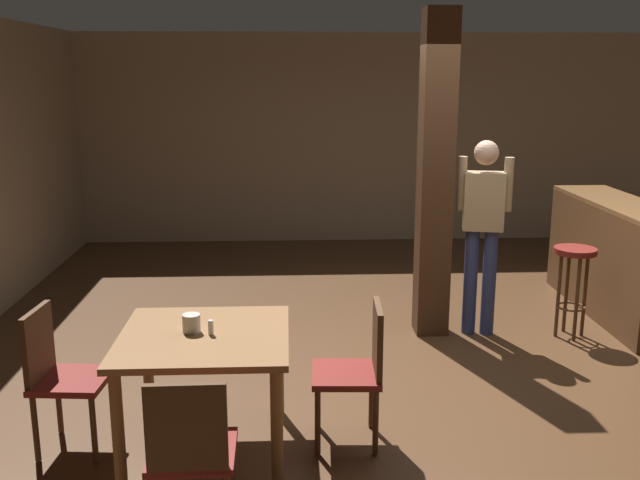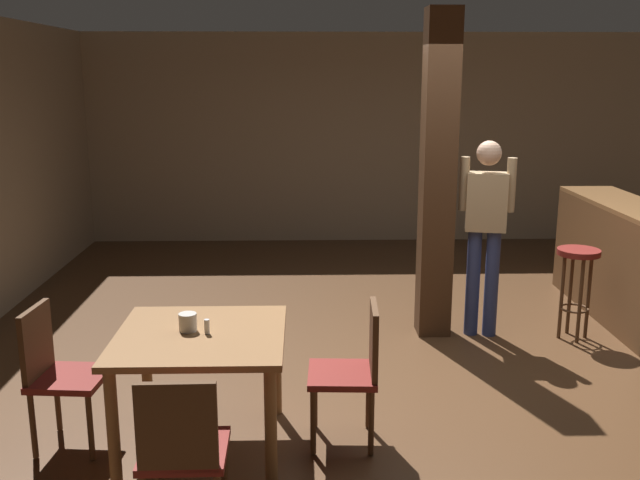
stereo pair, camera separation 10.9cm
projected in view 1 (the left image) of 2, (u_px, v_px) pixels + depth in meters
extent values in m
plane|color=#4C301C|center=(438.00, 367.00, 5.64)|extent=(10.80, 10.80, 0.00)
cube|color=gray|center=(374.00, 139.00, 9.70)|extent=(8.00, 0.10, 2.80)
cube|color=#422816|center=(435.00, 177.00, 6.11)|extent=(0.28, 0.28, 2.80)
cube|color=brown|center=(204.00, 337.00, 4.27)|extent=(1.01, 1.01, 0.04)
cylinder|color=brown|center=(278.00, 365.00, 4.80)|extent=(0.07, 0.07, 0.71)
cylinder|color=brown|center=(148.00, 367.00, 4.76)|extent=(0.07, 0.07, 0.71)
cylinder|color=brown|center=(277.00, 427.00, 3.95)|extent=(0.07, 0.07, 0.71)
cylinder|color=brown|center=(118.00, 431.00, 3.91)|extent=(0.07, 0.07, 0.71)
cube|color=maroon|center=(193.00, 452.00, 3.51)|extent=(0.43, 0.43, 0.04)
cube|color=#4C301C|center=(186.00, 429.00, 3.27)|extent=(0.38, 0.04, 0.45)
cylinder|color=#4C301C|center=(165.00, 475.00, 3.72)|extent=(0.04, 0.04, 0.43)
cylinder|color=#4C301C|center=(232.00, 473.00, 3.74)|extent=(0.04, 0.04, 0.43)
cube|color=maroon|center=(346.00, 375.00, 4.41)|extent=(0.44, 0.44, 0.04)
cube|color=#4C301C|center=(378.00, 340.00, 4.36)|extent=(0.05, 0.38, 0.45)
cylinder|color=#4C301C|center=(318.00, 421.00, 4.29)|extent=(0.04, 0.04, 0.43)
cylinder|color=#4C301C|center=(318.00, 396.00, 4.63)|extent=(0.04, 0.04, 0.43)
cylinder|color=#4C301C|center=(376.00, 421.00, 4.29)|extent=(0.04, 0.04, 0.43)
cylinder|color=#4C301C|center=(372.00, 396.00, 4.63)|extent=(0.04, 0.04, 0.43)
cube|color=maroon|center=(73.00, 380.00, 4.33)|extent=(0.45, 0.45, 0.04)
cube|color=#4C301C|center=(38.00, 345.00, 4.28)|extent=(0.07, 0.38, 0.45)
cylinder|color=#4C301C|center=(113.00, 402.00, 4.54)|extent=(0.04, 0.04, 0.43)
cylinder|color=#4C301C|center=(94.00, 429.00, 4.20)|extent=(0.04, 0.04, 0.43)
cylinder|color=#4C301C|center=(59.00, 401.00, 4.56)|extent=(0.04, 0.04, 0.43)
cylinder|color=#4C301C|center=(35.00, 427.00, 4.22)|extent=(0.04, 0.04, 0.43)
cylinder|color=beige|center=(191.00, 323.00, 4.29)|extent=(0.11, 0.11, 0.11)
cylinder|color=silver|center=(211.00, 327.00, 4.24)|extent=(0.03, 0.03, 0.09)
cube|color=tan|center=(484.00, 201.00, 6.11)|extent=(0.37, 0.27, 0.50)
sphere|color=tan|center=(487.00, 153.00, 6.01)|extent=(0.25, 0.25, 0.21)
cylinder|color=navy|center=(489.00, 283.00, 6.26)|extent=(0.14, 0.14, 0.95)
cylinder|color=navy|center=(470.00, 282.00, 6.29)|extent=(0.14, 0.14, 0.95)
cylinder|color=tan|center=(508.00, 184.00, 6.04)|extent=(0.10, 0.10, 0.46)
cylinder|color=tan|center=(462.00, 183.00, 6.11)|extent=(0.10, 0.10, 0.46)
cube|color=brown|center=(624.00, 204.00, 6.67)|extent=(0.56, 2.08, 0.04)
cube|color=brown|center=(608.00, 261.00, 6.79)|extent=(0.36, 2.08, 1.05)
cylinder|color=maroon|center=(575.00, 251.00, 6.14)|extent=(0.36, 0.36, 0.05)
torus|color=#4C301C|center=(571.00, 307.00, 6.25)|extent=(0.25, 0.25, 0.02)
cylinder|color=#4C301C|center=(566.00, 291.00, 6.34)|extent=(0.03, 0.03, 0.75)
cylinder|color=#4C301C|center=(577.00, 299.00, 6.11)|extent=(0.03, 0.03, 0.75)
cylinder|color=#4C301C|center=(585.00, 295.00, 6.23)|extent=(0.03, 0.03, 0.75)
cylinder|color=#4C301C|center=(558.00, 295.00, 6.22)|extent=(0.03, 0.03, 0.75)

